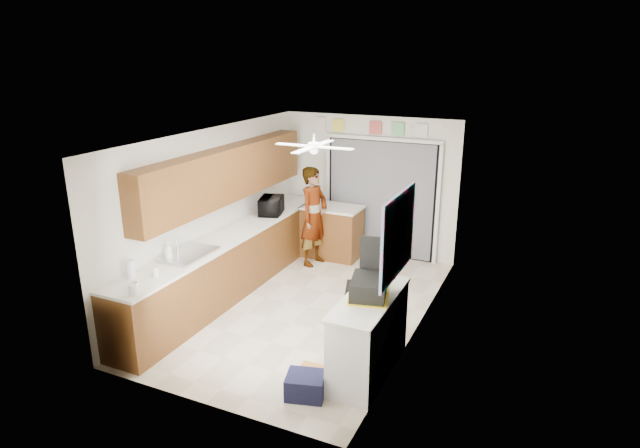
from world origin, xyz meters
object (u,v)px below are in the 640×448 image
(man, at_px, (314,216))
(soap_bottle, at_px, (168,251))
(cup, at_px, (134,286))
(navy_crate, at_px, (306,385))
(suitcase, at_px, (369,287))
(paper_towel_roll, at_px, (130,269))
(cardboard_box, at_px, (315,379))
(microwave, at_px, (271,206))
(dog, at_px, (351,295))

(man, bearing_deg, soap_bottle, 174.38)
(cup, distance_m, navy_crate, 2.27)
(cup, relative_size, suitcase, 0.21)
(paper_towel_roll, bearing_deg, soap_bottle, 87.16)
(soap_bottle, bearing_deg, cardboard_box, -12.09)
(cup, distance_m, cardboard_box, 2.32)
(microwave, height_order, man, man)
(microwave, height_order, soap_bottle, microwave)
(suitcase, bearing_deg, soap_bottle, 168.44)
(paper_towel_roll, xyz_separation_m, cardboard_box, (2.38, 0.15, -0.94))
(man, distance_m, dog, 1.95)
(soap_bottle, distance_m, dog, 2.62)
(soap_bottle, bearing_deg, cup, -75.78)
(suitcase, bearing_deg, cup, -172.46)
(navy_crate, height_order, man, man)
(microwave, height_order, suitcase, microwave)
(microwave, relative_size, paper_towel_roll, 2.24)
(cup, bearing_deg, man, 81.42)
(suitcase, distance_m, man, 3.36)
(microwave, relative_size, dog, 0.96)
(microwave, distance_m, cardboard_box, 3.75)
(soap_bottle, relative_size, cardboard_box, 0.76)
(cup, relative_size, dog, 0.20)
(navy_crate, xyz_separation_m, dog, (-0.30, 2.11, 0.09))
(cup, relative_size, navy_crate, 0.26)
(paper_towel_roll, bearing_deg, suitcase, 14.76)
(suitcase, height_order, man, man)
(soap_bottle, xyz_separation_m, cup, (0.22, -0.88, -0.10))
(soap_bottle, distance_m, navy_crate, 2.60)
(suitcase, bearing_deg, microwave, 124.58)
(cardboard_box, bearing_deg, microwave, 126.73)
(cardboard_box, xyz_separation_m, dog, (-0.33, 1.94, 0.10))
(soap_bottle, xyz_separation_m, cardboard_box, (2.35, -0.50, -0.97))
(paper_towel_roll, relative_size, suitcase, 0.45)
(paper_towel_roll, bearing_deg, microwave, 86.08)
(soap_bottle, bearing_deg, paper_towel_roll, -92.84)
(microwave, bearing_deg, suitcase, -150.08)
(soap_bottle, xyz_separation_m, dog, (2.02, 1.44, -0.87))
(navy_crate, bearing_deg, cup, -174.51)
(microwave, distance_m, paper_towel_roll, 3.06)
(paper_towel_roll, bearing_deg, man, 76.80)
(microwave, distance_m, soap_bottle, 2.41)
(cup, xyz_separation_m, dog, (1.80, 2.31, -0.77))
(navy_crate, bearing_deg, soap_bottle, 163.78)
(paper_towel_roll, relative_size, cardboard_box, 0.64)
(cup, distance_m, dog, 3.03)
(soap_bottle, bearing_deg, navy_crate, -16.22)
(microwave, distance_m, suitcase, 3.46)
(cup, height_order, suitcase, suitcase)
(microwave, distance_m, man, 0.75)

